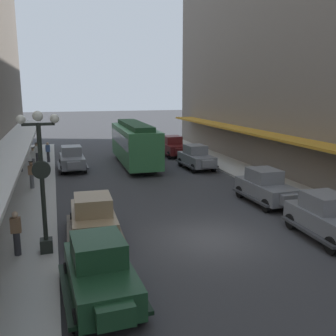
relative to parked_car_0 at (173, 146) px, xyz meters
name	(u,v)px	position (x,y,z in m)	size (l,w,h in m)	color
ground_plane	(210,239)	(-4.59, -19.61, -0.94)	(200.00, 200.00, 0.00)	#38383A
sidewalk_left	(15,260)	(-12.09, -19.61, -0.87)	(3.00, 60.00, 0.15)	#B7B5AD
parked_car_0	(173,146)	(0.00, 0.00, 0.00)	(2.15, 4.26, 1.84)	#591919
parked_car_1	(266,186)	(0.26, -15.77, 0.00)	(2.20, 4.28, 1.84)	slate
parked_car_2	(328,216)	(0.03, -20.91, 0.00)	(2.30, 4.32, 1.84)	slate
parked_car_4	(93,216)	(-9.15, -18.05, 0.00)	(2.25, 4.30, 1.84)	#997F5B
parked_car_5	(72,158)	(-9.31, -3.96, 0.00)	(2.19, 4.28, 1.84)	slate
parked_car_6	(100,270)	(-9.45, -22.98, 0.00)	(2.31, 4.32, 1.84)	#193D23
parked_car_7	(196,157)	(-0.04, -6.10, 0.00)	(2.27, 4.31, 1.84)	slate
streetcar	(135,142)	(-4.31, -3.38, 0.96)	(2.77, 9.67, 3.46)	#33723F
lamp_post_with_clock	(42,177)	(-10.99, -19.36, 2.04)	(1.42, 0.44, 5.16)	black
fire_hydrant	(279,186)	(1.76, -14.71, -0.38)	(0.24, 0.24, 0.82)	#B21E19
pedestrian_0	(20,160)	(-12.99, -3.99, 0.05)	(0.36, 0.24, 1.64)	#2D2D33
pedestrian_1	(16,233)	(-11.99, -19.32, 0.05)	(0.36, 0.24, 1.64)	#2D2D33
pedestrian_2	(31,174)	(-11.95, -9.38, 0.07)	(0.36, 0.28, 1.67)	slate
pedestrian_3	(48,152)	(-11.08, -0.60, 0.05)	(0.36, 0.24, 1.64)	#2D2D33
pedestrian_4	(37,153)	(-11.94, -0.85, 0.07)	(0.36, 0.28, 1.67)	#2D2D33
pedestrian_5	(33,158)	(-12.10, -3.49, 0.07)	(0.36, 0.28, 1.67)	slate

